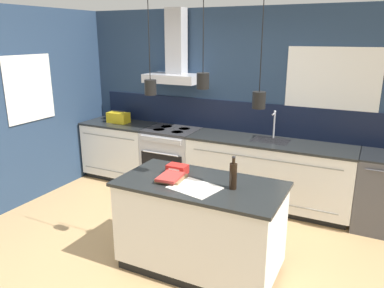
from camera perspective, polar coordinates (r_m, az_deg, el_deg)
name	(u,v)px	position (r m, az deg, el deg)	size (l,w,h in m)	color
ground_plane	(166,257)	(4.09, -3.98, -16.83)	(16.00, 16.00, 0.00)	tan
wall_back	(233,100)	(5.34, 6.19, 6.70)	(5.60, 2.15, 2.60)	navy
wall_left	(38,105)	(5.63, -22.41, 5.55)	(0.08, 3.80, 2.60)	navy
counter_run_left	(121,150)	(6.12, -10.72, -0.88)	(1.13, 0.64, 0.91)	black
counter_run_sink	(268,173)	(5.10, 11.48, -4.41)	(2.17, 0.64, 1.28)	black
oven_range	(172,159)	(5.62, -3.07, -2.23)	(0.76, 0.66, 0.91)	#B5B5BA
dishwasher	(384,193)	(4.97, 27.25, -6.62)	(0.63, 0.65, 0.91)	#4C4C51
kitchen_island	(200,226)	(3.70, 1.24, -12.38)	(1.56, 0.81, 0.91)	black
bottle_on_island	(233,176)	(3.35, 6.27, -4.80)	(0.07, 0.07, 0.30)	black
book_stack	(171,177)	(3.56, -3.23, -5.12)	(0.26, 0.31, 0.05)	olive
red_supply_box	(177,169)	(3.72, -2.25, -3.84)	(0.20, 0.14, 0.09)	red
paper_pile	(195,188)	(3.39, 0.42, -6.67)	(0.48, 0.42, 0.01)	silver
yellow_toolbox	(118,117)	(5.99, -11.16, 3.99)	(0.34, 0.18, 0.19)	gold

